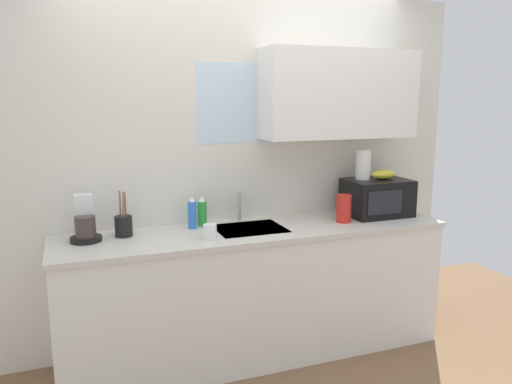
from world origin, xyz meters
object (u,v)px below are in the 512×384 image
(microwave, at_px, (377,197))
(utensil_crock, at_px, (124,225))
(banana_bunch, at_px, (384,174))
(dish_soap_bottle_blue, at_px, (192,213))
(mug_white, at_px, (210,232))
(coffee_maker, at_px, (85,224))
(paper_towel_roll, at_px, (363,165))
(dish_soap_bottle_green, at_px, (202,212))
(cereal_canister, at_px, (344,208))

(microwave, distance_m, utensil_crock, 1.83)
(banana_bunch, xyz_separation_m, dish_soap_bottle_blue, (-1.43, 0.10, -0.20))
(mug_white, bearing_deg, dish_soap_bottle_blue, 98.15)
(coffee_maker, height_order, dish_soap_bottle_blue, coffee_maker)
(banana_bunch, distance_m, utensil_crock, 1.90)
(coffee_maker, bearing_deg, banana_bunch, -1.58)
(banana_bunch, relative_size, dish_soap_bottle_blue, 0.90)
(paper_towel_roll, height_order, dish_soap_bottle_blue, paper_towel_roll)
(banana_bunch, relative_size, coffee_maker, 0.71)
(dish_soap_bottle_blue, bearing_deg, dish_soap_bottle_green, 34.86)
(paper_towel_roll, bearing_deg, cereal_canister, -147.99)
(microwave, height_order, paper_towel_roll, paper_towel_roll)
(dish_soap_bottle_green, distance_m, utensil_crock, 0.54)
(dish_soap_bottle_green, distance_m, dish_soap_bottle_blue, 0.10)
(dish_soap_bottle_green, relative_size, dish_soap_bottle_blue, 0.92)
(microwave, bearing_deg, banana_bunch, 1.77)
(paper_towel_roll, bearing_deg, mug_white, -169.03)
(microwave, relative_size, utensil_crock, 1.55)
(microwave, distance_m, dish_soap_bottle_green, 1.31)
(paper_towel_roll, distance_m, utensil_crock, 1.76)
(mug_white, bearing_deg, dish_soap_bottle_green, 83.45)
(microwave, distance_m, dish_soap_bottle_blue, 1.38)
(utensil_crock, bearing_deg, mug_white, -27.76)
(banana_bunch, height_order, paper_towel_roll, paper_towel_roll)
(cereal_canister, relative_size, mug_white, 2.06)
(cereal_canister, xyz_separation_m, mug_white, (-1.00, -0.09, -0.05))
(dish_soap_bottle_green, bearing_deg, microwave, -7.02)
(banana_bunch, bearing_deg, dish_soap_bottle_blue, 175.95)
(paper_towel_roll, xyz_separation_m, cereal_canister, (-0.24, -0.15, -0.28))
(banana_bunch, distance_m, coffee_maker, 2.12)
(paper_towel_roll, relative_size, coffee_maker, 0.79)
(banana_bunch, relative_size, cereal_canister, 1.02)
(dish_soap_bottle_green, bearing_deg, paper_towel_roll, -5.16)
(utensil_crock, bearing_deg, microwave, -2.23)
(dish_soap_bottle_blue, distance_m, utensil_crock, 0.45)
(dish_soap_bottle_green, bearing_deg, mug_white, -96.55)
(banana_bunch, xyz_separation_m, dish_soap_bottle_green, (-1.35, 0.16, -0.21))
(microwave, bearing_deg, cereal_canister, -163.83)
(banana_bunch, relative_size, dish_soap_bottle_green, 0.98)
(banana_bunch, bearing_deg, dish_soap_bottle_green, 173.30)
(paper_towel_roll, relative_size, utensil_crock, 0.74)
(paper_towel_roll, height_order, utensil_crock, paper_towel_roll)
(dish_soap_bottle_green, xyz_separation_m, dish_soap_bottle_blue, (-0.08, -0.06, 0.01))
(paper_towel_roll, bearing_deg, microwave, -27.38)
(banana_bunch, relative_size, paper_towel_roll, 0.91)
(cereal_canister, bearing_deg, dish_soap_bottle_blue, 169.04)
(coffee_maker, height_order, cereal_canister, coffee_maker)
(microwave, relative_size, banana_bunch, 2.30)
(cereal_canister, height_order, mug_white, cereal_canister)
(dish_soap_bottle_green, height_order, utensil_crock, utensil_crock)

